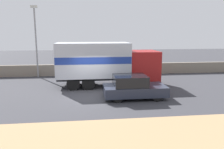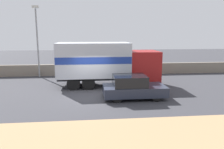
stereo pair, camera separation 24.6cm
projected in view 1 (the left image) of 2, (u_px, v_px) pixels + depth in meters
ground_plane at (92, 96)px, 14.14m from camera, size 80.00×80.00×0.00m
dirt_shoulder_foreground at (97, 146)px, 7.85m from camera, size 60.00×4.73×0.04m
stone_wall_backdrop at (90, 70)px, 21.24m from camera, size 60.00×0.35×1.07m
street_lamp at (36, 36)px, 19.64m from camera, size 0.56×0.28×6.42m
box_truck at (104, 62)px, 16.56m from camera, size 7.65×2.58×3.32m
car_hatchback at (133, 87)px, 13.61m from camera, size 3.87×1.88×1.46m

